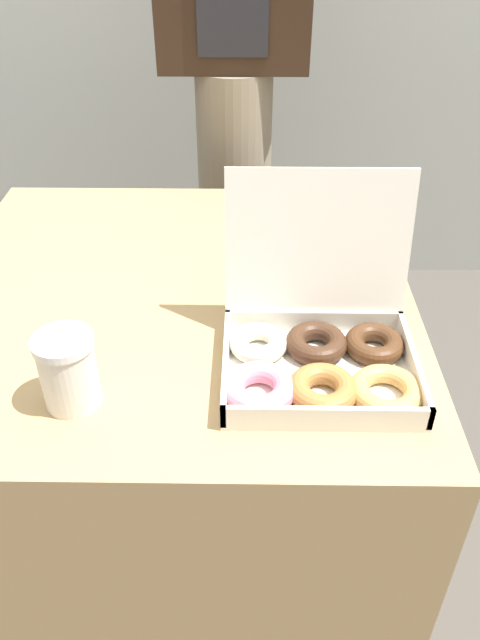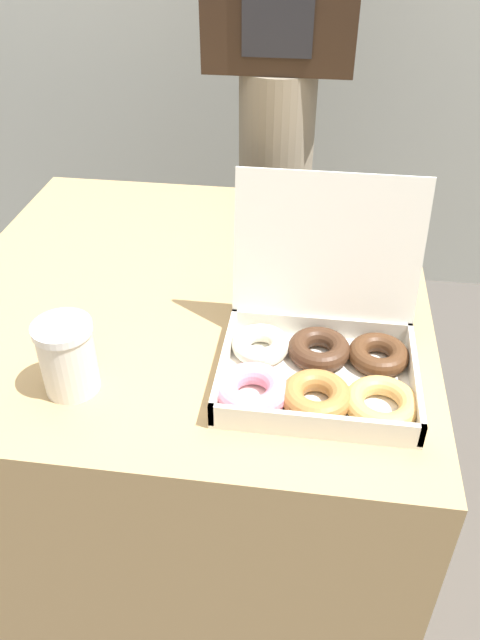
# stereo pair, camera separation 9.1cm
# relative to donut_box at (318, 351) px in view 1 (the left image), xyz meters

# --- Properties ---
(ground_plane) EXTENTS (14.00, 14.00, 0.00)m
(ground_plane) POSITION_rel_donut_box_xyz_m (-0.24, 0.22, -0.75)
(ground_plane) COLOR #4C4742
(table) EXTENTS (0.86, 0.87, 0.72)m
(table) POSITION_rel_donut_box_xyz_m (-0.24, 0.22, -0.40)
(table) COLOR tan
(table) RESTS_ON ground_plane
(donut_box) EXTENTS (0.33, 0.29, 0.27)m
(donut_box) POSITION_rel_donut_box_xyz_m (0.00, 0.00, 0.00)
(donut_box) COLOR white
(donut_box) RESTS_ON table
(coffee_cup) EXTENTS (0.08, 0.08, 0.11)m
(coffee_cup) POSITION_rel_donut_box_xyz_m (-0.35, -0.07, 0.02)
(coffee_cup) COLOR silver
(coffee_cup) RESTS_ON table
(person_customer) EXTENTS (0.37, 0.23, 1.74)m
(person_customer) POSITION_rel_donut_box_xyz_m (-0.15, 0.94, 0.24)
(person_customer) COLOR gray
(person_customer) RESTS_ON ground_plane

